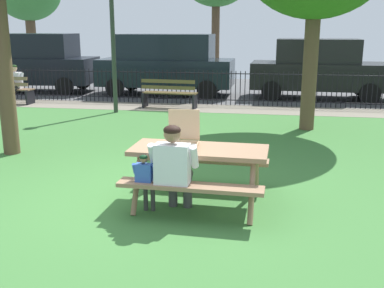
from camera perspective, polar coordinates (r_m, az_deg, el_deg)
The scene contains 15 objects.
ground at distance 8.45m, azimuth -2.51°, elevation -1.73°, with size 28.00×11.94×0.02m, color #3E7637.
cobblestone_walkway at distance 13.52m, azimuth 2.16°, elevation 4.40°, with size 28.00×1.40×0.01m, color gray.
street_asphalt at distance 17.79m, azimuth 3.99°, elevation 6.76°, with size 28.00×7.29×0.01m, color #515154.
picnic_table_foreground at distance 6.12m, azimuth 0.88°, elevation -2.05°, with size 1.85×1.54×0.79m.
pizza_box_open at distance 6.14m, azimuth -1.17°, elevation 0.75°, with size 0.44×0.47×0.48m.
adult_at_table at distance 5.68m, azimuth -2.21°, elevation -2.74°, with size 0.62×0.60×1.19m.
child_at_table at distance 5.80m, azimuth -5.77°, elevation -4.15°, with size 0.30×0.29×0.81m.
iron_fence_streetside at distance 14.13m, azimuth 2.55°, elevation 7.01°, with size 20.95×0.03×1.04m.
park_bench_left at distance 15.45m, azimuth -21.90°, elevation 6.21°, with size 1.62×0.53×0.85m.
park_bench_center at distance 13.52m, azimuth -2.82°, elevation 6.20°, with size 1.63×0.58×0.85m.
person_on_park_bench at distance 15.32m, azimuth -21.23°, elevation 7.12°, with size 0.61×0.60×1.19m.
lamp_post_walkway at distance 12.87m, azimuth -9.82°, elevation 14.34°, with size 0.28×0.28×3.86m.
parked_car_left at distance 17.96m, azimuth -19.30°, elevation 9.62°, with size 4.70×2.16×2.08m.
parked_car_center at distance 16.17m, azimuth -3.21°, elevation 9.95°, with size 4.63×2.01×2.08m.
parked_car_right at distance 15.86m, azimuth 15.40°, elevation 9.05°, with size 4.47×2.05×1.94m.
Camera 1 is at (1.71, -5.96, 2.32)m, focal length 43.10 mm.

